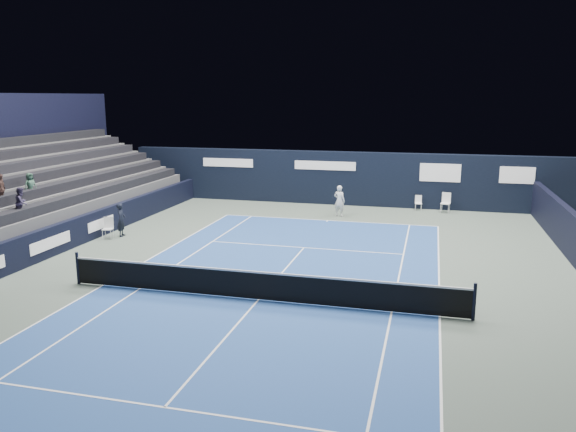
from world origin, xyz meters
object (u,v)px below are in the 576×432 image
Objects in this scene: folding_chair_back_b at (446,201)px; folding_chair_back_a at (418,202)px; tennis_net at (258,285)px; tennis_player at (339,201)px; line_judge_chair at (108,226)px.

folding_chair_back_a is at bearing 179.67° from folding_chair_back_b.
tennis_net reaches higher than folding_chair_back_a.
tennis_player is at bearing -145.46° from folding_chair_back_b.
tennis_player reaches higher than folding_chair_back_b.
folding_chair_back_b is at bearing 69.33° from tennis_net.
line_judge_chair is at bearing -135.98° from folding_chair_back_b.
tennis_net reaches higher than folding_chair_back_b.
folding_chair_back_a is 16.64m from line_judge_chair.
line_judge_chair is (-14.73, -9.77, -0.07)m from folding_chair_back_b.
line_judge_chair is 0.58× the size of tennis_player.
folding_chair_back_b is at bearing -16.63° from folding_chair_back_a.
tennis_player reaches higher than tennis_net.
folding_chair_back_b is (1.47, -0.28, 0.15)m from folding_chair_back_a.
tennis_player is (-4.03, -2.74, 0.36)m from folding_chair_back_a.
folding_chair_back_a is 0.87× the size of line_judge_chair.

